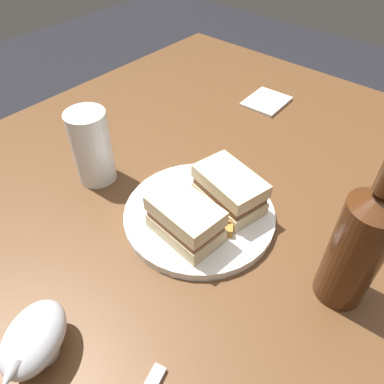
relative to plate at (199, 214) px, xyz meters
name	(u,v)px	position (x,y,z in m)	size (l,w,h in m)	color
ground_plane	(188,361)	(-0.03, -0.06, -0.78)	(6.00, 6.00, 0.00)	black
dining_table	(187,299)	(-0.03, -0.06, -0.39)	(1.25, 0.99, 0.77)	brown
plate	(199,214)	(0.00, 0.00, 0.00)	(0.26, 0.26, 0.02)	white
sandwich_half_left	(185,220)	(0.05, 0.01, 0.04)	(0.08, 0.12, 0.07)	beige
sandwich_half_right	(229,190)	(-0.05, 0.02, 0.04)	(0.10, 0.13, 0.06)	beige
potato_wedge_front	(205,226)	(0.02, 0.03, 0.02)	(0.04, 0.02, 0.01)	#B77F33
potato_wedge_middle	(231,213)	(-0.02, 0.05, 0.02)	(0.05, 0.02, 0.02)	#B77F33
potato_wedge_back	(215,230)	(0.02, 0.05, 0.02)	(0.06, 0.02, 0.02)	#B77F33
potato_wedge_left_edge	(202,233)	(0.04, 0.04, 0.02)	(0.06, 0.02, 0.02)	#AD702D
pint_glass	(93,151)	(0.05, -0.22, 0.05)	(0.07, 0.07, 0.14)	white
gravy_boat	(33,340)	(0.31, 0.00, 0.03)	(0.12, 0.11, 0.06)	#B7B7BC
cider_bottle	(359,244)	(-0.02, 0.24, 0.10)	(0.07, 0.07, 0.27)	#47230F
napkin	(266,102)	(-0.41, -0.12, 0.00)	(0.11, 0.09, 0.01)	silver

